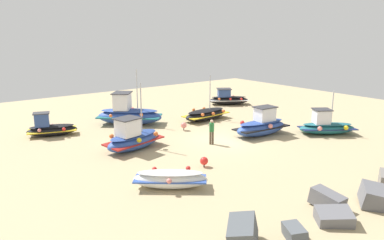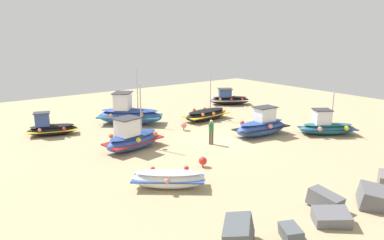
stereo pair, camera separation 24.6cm
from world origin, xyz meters
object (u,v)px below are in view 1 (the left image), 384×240
Objects in this scene: fishing_boat_2 at (262,126)px; fishing_boat_7 at (170,179)px; mooring_buoy_1 at (204,161)px; fishing_boat_6 at (129,114)px; fishing_boat_3 at (133,138)px; fishing_boat_4 at (326,126)px; fishing_boat_1 at (50,128)px; fishing_boat_5 at (228,99)px; person_walking at (212,130)px; mooring_buoy_0 at (184,125)px; fishing_boat_0 at (206,114)px.

fishing_boat_2 is 10.84m from fishing_boat_7.
fishing_boat_6 is at bearing -96.08° from mooring_buoy_1.
fishing_boat_3 is at bearing -72.14° from mooring_buoy_1.
fishing_boat_4 is (-3.98, 2.57, -0.14)m from fishing_boat_2.
fishing_boat_7 is at bearing 21.53° from mooring_buoy_1.
fishing_boat_4 is at bearing 162.10° from fishing_boat_1.
fishing_boat_2 is 10.47m from fishing_boat_6.
fishing_boat_5 is at bearing 64.67° from fishing_boat_2.
fishing_boat_2 is at bearing 166.82° from fishing_boat_6.
fishing_boat_2 is at bearing -69.90° from person_walking.
mooring_buoy_0 reaches higher than mooring_buoy_1.
fishing_boat_3 is 5.47m from mooring_buoy_0.
fishing_boat_4 is at bearing 137.63° from mooring_buoy_0.
fishing_boat_0 is 7.02m from fishing_boat_5.
fishing_boat_1 is 0.85× the size of fishing_boat_4.
fishing_boat_6 is (10.02, -11.12, 0.26)m from fishing_boat_4.
fishing_boat_7 is at bearing -155.50° from fishing_boat_2.
fishing_boat_3 is (8.60, 3.32, 0.25)m from fishing_boat_0.
fishing_boat_1 reaches higher than person_walking.
mooring_buoy_1 is (6.97, 8.37, -0.14)m from fishing_boat_0.
fishing_boat_2 is (-12.01, 8.95, 0.17)m from fishing_boat_1.
person_walking is at bearing 81.99° from mooring_buoy_0.
fishing_boat_2 is (-0.23, 5.96, 0.23)m from fishing_boat_0.
fishing_boat_7 is (-1.79, 12.55, -0.08)m from fishing_boat_1.
fishing_boat_6 is 4.81m from mooring_buoy_0.
fishing_boat_7 is at bearing 72.34° from fishing_boat_5.
mooring_buoy_1 is (1.17, 10.96, -0.49)m from fishing_boat_6.
fishing_boat_3 is 5.32m from mooring_buoy_1.
fishing_boat_5 is at bearing 78.13° from fishing_boat_7.
fishing_boat_1 is 0.83× the size of fishing_boat_2.
fishing_boat_0 is 7.74× the size of mooring_buoy_1.
fishing_boat_7 is (15.93, 13.31, -0.12)m from fishing_boat_5.
fishing_boat_6 is (5.81, -2.59, 0.35)m from fishing_boat_0.
fishing_boat_6 is (-2.79, -5.91, 0.10)m from fishing_boat_3.
fishing_boat_0 reaches higher than fishing_boat_2.
fishing_boat_6 reaches higher than person_walking.
fishing_boat_0 is at bearing 97.35° from fishing_boat_2.
fishing_boat_1 is 0.70× the size of fishing_boat_6.
mooring_buoy_1 is at bearing 45.52° from fishing_boat_0.
person_walking is at bearing 72.63° from fishing_boat_7.
fishing_boat_2 is 1.23× the size of fishing_boat_7.
fishing_boat_0 is at bearing -162.44° from fishing_boat_6.
fishing_boat_1 is 12.34m from mooring_buoy_1.
fishing_boat_6 reaches higher than fishing_boat_0.
fishing_boat_0 is 1.03× the size of fishing_boat_4.
fishing_boat_3 is 5.10m from person_walking.
fishing_boat_1 is 0.85× the size of fishing_boat_3.
mooring_buoy_1 is (3.55, 6.81, -0.06)m from mooring_buoy_0.
fishing_boat_5 is 2.48× the size of person_walking.
fishing_boat_5 is at bearing -136.82° from mooring_buoy_1.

